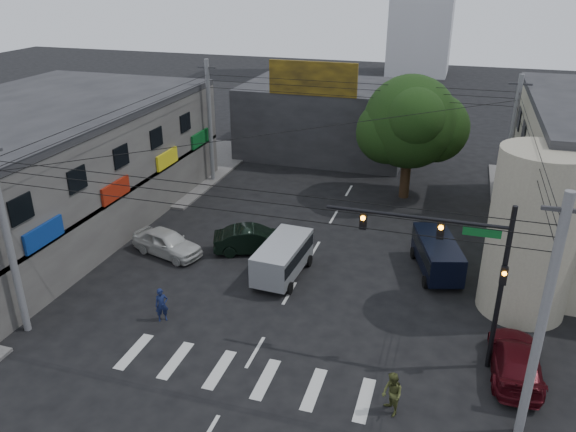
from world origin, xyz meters
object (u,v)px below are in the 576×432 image
at_px(navy_van, 437,257).
at_px(utility_pole_far_right, 510,147).
at_px(street_tree, 410,122).
at_px(traffic_officer, 162,305).
at_px(utility_pole_near_right, 542,324).
at_px(utility_pole_far_left, 210,122).
at_px(white_compact, 167,243).
at_px(pedestrian_olive, 392,394).
at_px(silver_minivan, 283,260).
at_px(maroon_sedan, 516,359).
at_px(traffic_gantry, 459,257).
at_px(dark_sedan, 254,240).
at_px(utility_pole_near_left, 8,239).

bearing_deg(navy_van, utility_pole_far_right, -37.07).
distance_m(street_tree, traffic_officer, 21.52).
relative_size(utility_pole_near_right, utility_pole_far_left, 1.00).
xyz_separation_m(street_tree, traffic_officer, (-8.96, -19.00, -4.65)).
bearing_deg(navy_van, white_compact, 82.77).
distance_m(utility_pole_near_right, pedestrian_olive, 5.83).
bearing_deg(silver_minivan, traffic_officer, 146.88).
distance_m(maroon_sedan, silver_minivan, 12.31).
distance_m(utility_pole_near_right, traffic_officer, 16.11).
bearing_deg(pedestrian_olive, street_tree, 149.51).
bearing_deg(street_tree, white_compact, -132.58).
xyz_separation_m(utility_pole_far_right, pedestrian_olive, (-4.47, -20.88, -3.72)).
xyz_separation_m(street_tree, pedestrian_olive, (2.03, -21.88, -4.59)).
bearing_deg(maroon_sedan, street_tree, -71.90).
bearing_deg(silver_minivan, pedestrian_olive, -137.50).
xyz_separation_m(traffic_gantry, navy_van, (-0.91, 7.43, -3.89)).
distance_m(traffic_gantry, utility_pole_near_right, 4.41).
height_order(utility_pole_near_right, pedestrian_olive, utility_pole_near_right).
relative_size(utility_pole_near_right, maroon_sedan, 1.91).
xyz_separation_m(dark_sedan, traffic_officer, (-1.66, -7.79, 0.06)).
distance_m(utility_pole_far_left, dark_sedan, 13.06).
height_order(utility_pole_far_left, white_compact, utility_pole_far_left).
distance_m(utility_pole_near_right, white_compact, 20.67).
bearing_deg(utility_pole_near_right, navy_van, 108.18).
height_order(utility_pole_near_right, traffic_officer, utility_pole_near_right).
bearing_deg(utility_pole_near_left, silver_minivan, 39.92).
relative_size(street_tree, silver_minivan, 1.87).
xyz_separation_m(utility_pole_near_right, navy_van, (-3.59, 10.93, -3.65)).
xyz_separation_m(street_tree, utility_pole_near_left, (-14.50, -21.50, -0.87)).
bearing_deg(street_tree, traffic_gantry, -78.01).
bearing_deg(traffic_officer, silver_minivan, 17.47).
bearing_deg(traffic_officer, white_compact, 80.29).
bearing_deg(utility_pole_far_left, dark_sedan, -54.83).
relative_size(white_compact, navy_van, 0.93).
distance_m(utility_pole_near_left, navy_van, 20.88).
height_order(traffic_officer, pedestrian_olive, pedestrian_olive).
xyz_separation_m(utility_pole_near_left, utility_pole_far_right, (21.00, 20.50, 0.00)).
bearing_deg(silver_minivan, dark_sedan, 51.04).
bearing_deg(maroon_sedan, utility_pole_near_right, 88.41).
xyz_separation_m(traffic_gantry, dark_sedan, (-11.13, 6.80, -4.07)).
height_order(utility_pole_near_left, maroon_sedan, utility_pole_near_left).
bearing_deg(pedestrian_olive, utility_pole_far_left, -177.43).
distance_m(utility_pole_far_right, white_compact, 22.34).
bearing_deg(dark_sedan, traffic_officer, 146.56).
bearing_deg(traffic_gantry, utility_pole_far_left, 137.14).
xyz_separation_m(street_tree, silver_minivan, (-4.86, -13.43, -4.49)).
bearing_deg(pedestrian_olive, navy_van, 139.76).
distance_m(navy_van, pedestrian_olive, 11.34).
distance_m(traffic_gantry, utility_pole_near_left, 18.66).
bearing_deg(maroon_sedan, white_compact, -17.24).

